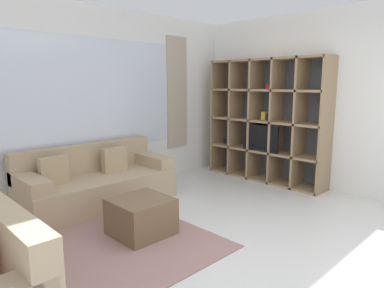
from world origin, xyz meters
TOP-DOWN VIEW (x-y plane):
  - ground_plane at (0.00, 0.00)m, footprint 16.00×16.00m
  - wall_back at (0.00, 3.22)m, footprint 6.43×0.11m
  - wall_right at (2.65, 1.59)m, footprint 0.07×4.39m
  - area_rug at (-0.98, 1.77)m, footprint 2.31×2.34m
  - shelving_unit at (2.43, 1.85)m, footprint 0.44×2.09m
  - couch_main at (-0.23, 2.76)m, footprint 2.00×0.85m
  - ottoman at (-0.38, 1.55)m, footprint 0.58×0.57m

SIDE VIEW (x-z plane):
  - ground_plane at x=0.00m, z-range 0.00..0.00m
  - area_rug at x=-0.98m, z-range 0.00..0.01m
  - ottoman at x=-0.38m, z-range 0.00..0.40m
  - couch_main at x=-0.23m, z-range -0.10..0.68m
  - shelving_unit at x=2.43m, z-range -0.01..2.00m
  - wall_right at x=2.65m, z-range 0.00..2.70m
  - wall_back at x=0.00m, z-range 0.01..2.71m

